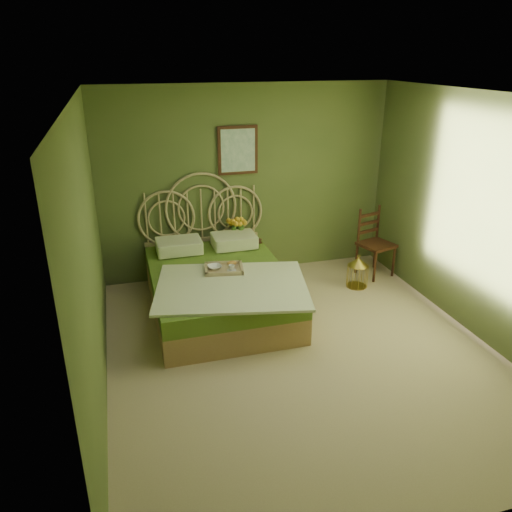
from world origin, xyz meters
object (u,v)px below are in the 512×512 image
object	(u,v)px
nightstand	(237,256)
chair	(374,238)
bed	(218,285)
birdcage	(358,273)

from	to	relation	value
nightstand	chair	distance (m)	1.96
bed	chair	world-z (taller)	bed
bed	chair	size ratio (longest dim) A/B	2.48
birdcage	nightstand	bearing A→B (deg)	155.18
nightstand	chair	xyz separation A→B (m)	(1.92, -0.33, 0.19)
bed	nightstand	size ratio (longest dim) A/B	2.52
nightstand	birdcage	xyz separation A→B (m)	(1.50, -0.70, -0.14)
bed	nightstand	distance (m)	0.90
bed	birdcage	distance (m)	1.94
nightstand	birdcage	bearing A→B (deg)	-24.82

